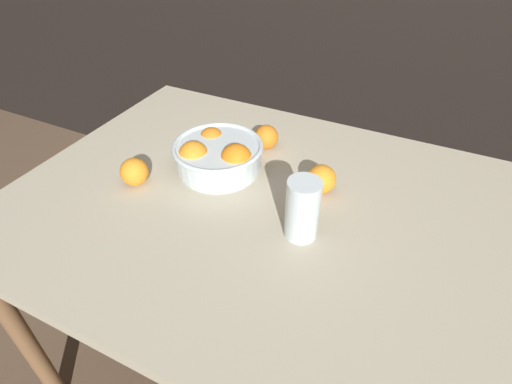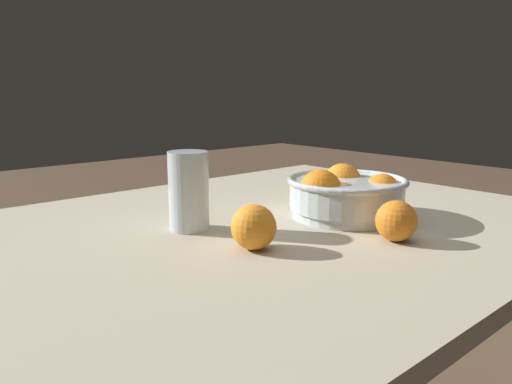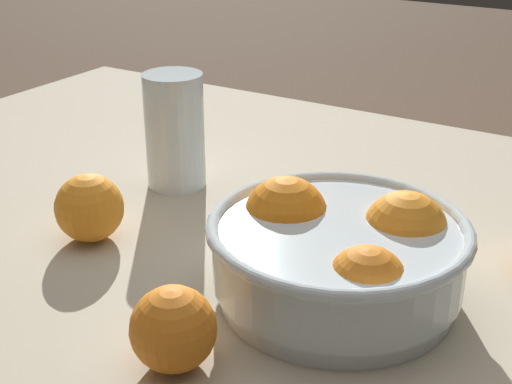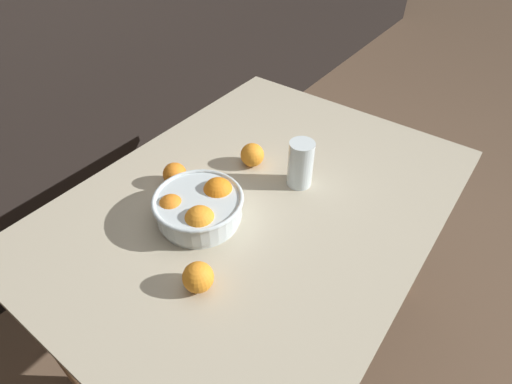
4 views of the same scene
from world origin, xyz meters
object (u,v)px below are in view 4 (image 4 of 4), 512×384
Objects in this scene: orange_loose_near_bowl at (198,277)px; orange_loose_front at (175,174)px; fruit_bowl at (199,207)px; juice_glass at (300,166)px; orange_loose_aside at (252,155)px.

orange_loose_front is (0.23, 0.30, -0.00)m from orange_loose_near_bowl.
fruit_bowl is 1.67× the size of juice_glass.
fruit_bowl is 0.17m from orange_loose_front.
orange_loose_aside is (0.27, 0.03, -0.01)m from fruit_bowl.
orange_loose_aside is at bearing 6.98° from fruit_bowl.
orange_loose_near_bowl is at bearing -157.97° from orange_loose_aside.
fruit_bowl is 0.21m from orange_loose_near_bowl.
juice_glass is at bearing -53.11° from orange_loose_front.
juice_glass reaches higher than orange_loose_front.
fruit_bowl reaches higher than orange_loose_near_bowl.
fruit_bowl reaches higher than orange_loose_aside.
fruit_bowl is 3.25× the size of orange_loose_aside.
juice_glass is 2.05× the size of orange_loose_front.
orange_loose_aside reaches higher than orange_loose_near_bowl.
fruit_bowl is 0.28m from orange_loose_aside.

